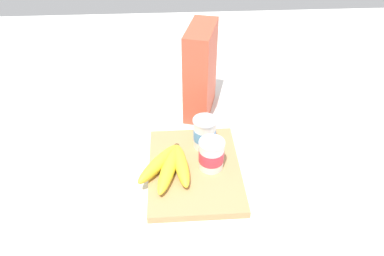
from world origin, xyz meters
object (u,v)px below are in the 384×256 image
yogurt_cup_back (211,154)px  cereal_box (201,71)px  cutting_board (194,170)px  banana_bunch (169,165)px  yogurt_cup_front (205,133)px

yogurt_cup_back → cereal_box: bearing=-179.1°
cutting_board → banana_bunch: (0.01, -0.07, 0.03)m
yogurt_cup_back → banana_bunch: 0.11m
cereal_box → yogurt_cup_front: size_ratio=3.10×
cutting_board → yogurt_cup_back: (-0.00, 0.04, 0.05)m
banana_bunch → cutting_board: bearing=95.9°
cereal_box → cutting_board: bearing=-172.0°
yogurt_cup_back → yogurt_cup_front: bearing=-173.3°
yogurt_cup_front → banana_bunch: yogurt_cup_front is taller
yogurt_cup_back → banana_bunch: yogurt_cup_back is taller
yogurt_cup_front → banana_bunch: (0.09, -0.10, -0.03)m
cutting_board → cereal_box: cereal_box is taller
yogurt_cup_front → yogurt_cup_back: size_ratio=1.09×
cereal_box → banana_bunch: cereal_box is taller
yogurt_cup_front → yogurt_cup_back: bearing=6.7°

